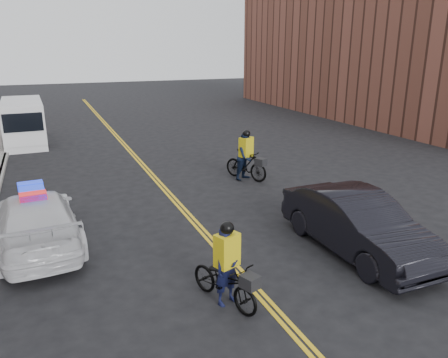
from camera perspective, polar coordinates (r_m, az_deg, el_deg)
ground at (r=11.90m, az=-0.11°, el=-9.77°), size 120.00×120.00×0.00m
center_line_left at (r=19.02m, az=-9.58°, el=0.43°), size 0.10×60.00×0.01m
center_line_right at (r=19.06m, az=-9.11°, el=0.48°), size 0.10×60.00×0.01m
building_across at (r=38.11m, az=21.44°, el=16.13°), size 12.00×30.00×11.00m
police_cruiser at (r=13.17m, az=-23.39°, el=-4.86°), size 2.51×5.40×1.69m
dark_sedan at (r=12.23m, az=16.98°, el=-5.56°), size 1.78×5.00×1.64m
cargo_van at (r=27.29m, az=-24.69°, el=6.67°), size 2.36×5.82×2.41m
cyclist_near at (r=9.56m, az=0.43°, el=-12.46°), size 1.32×2.04×1.89m
cyclist_far at (r=18.09m, az=2.91°, el=2.48°), size 1.48×2.10×2.09m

